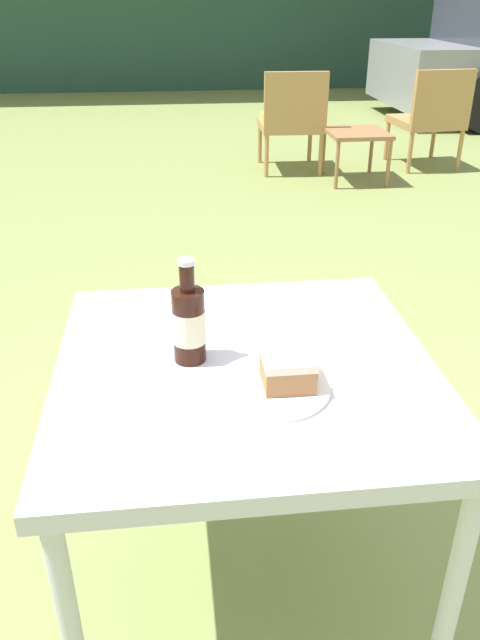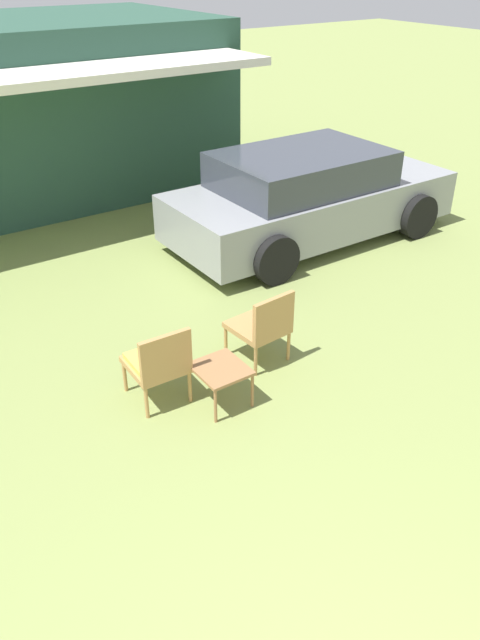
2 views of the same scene
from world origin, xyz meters
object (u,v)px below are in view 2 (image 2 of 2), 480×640
(garden_side_table, at_px, (221,372))
(wicker_chair_cushioned, at_px, (158,362))
(wicker_chair_plain, at_px, (263,324))
(parked_car, at_px, (308,196))

(garden_side_table, bearing_deg, wicker_chair_cushioned, 142.32)
(wicker_chair_plain, bearing_deg, parked_car, -142.08)
(parked_car, height_order, wicker_chair_plain, parked_car)
(parked_car, bearing_deg, garden_side_table, -140.97)
(parked_car, bearing_deg, wicker_chair_cushioned, -148.57)
(parked_car, distance_m, wicker_chair_plain, 3.35)
(parked_car, xyz_separation_m, garden_side_table, (-3.20, -2.59, -0.30))
(parked_car, xyz_separation_m, wicker_chair_plain, (-2.47, -2.26, -0.20))
(garden_side_table, bearing_deg, wicker_chair_plain, 24.33)
(wicker_chair_cushioned, relative_size, wicker_chair_plain, 1.00)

